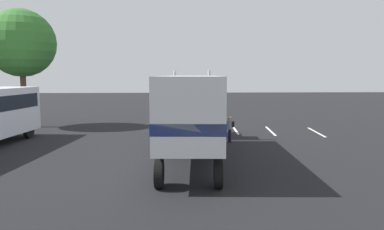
# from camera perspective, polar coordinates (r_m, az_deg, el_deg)

# --- Properties ---
(ground_plane) EXTENTS (120.00, 120.00, 0.00)m
(ground_plane) POSITION_cam_1_polar(r_m,az_deg,el_deg) (25.67, -0.18, -3.01)
(ground_plane) COLOR black
(lane_stripe_near) EXTENTS (4.40, 0.45, 0.01)m
(lane_stripe_near) POSITION_cam_1_polar(r_m,az_deg,el_deg) (27.72, 6.90, -2.34)
(lane_stripe_near) COLOR silver
(lane_stripe_near) RESTS_ON ground_plane
(lane_stripe_mid) EXTENTS (4.39, 0.61, 0.01)m
(lane_stripe_mid) POSITION_cam_1_polar(r_m,az_deg,el_deg) (27.58, 12.41, -2.49)
(lane_stripe_mid) COLOR silver
(lane_stripe_mid) RESTS_ON ground_plane
(lane_stripe_far) EXTENTS (4.39, 0.61, 0.01)m
(lane_stripe_far) POSITION_cam_1_polar(r_m,az_deg,el_deg) (27.90, 19.21, -2.60)
(lane_stripe_far) COLOR silver
(lane_stripe_far) RESTS_ON ground_plane
(semi_truck) EXTENTS (14.30, 3.49, 4.50)m
(semi_truck) POSITION_cam_1_polar(r_m,az_deg,el_deg) (18.39, -0.20, 1.18)
(semi_truck) COLOR #193399
(semi_truck) RESTS_ON ground_plane
(person_bystander) EXTENTS (0.35, 0.47, 1.63)m
(person_bystander) POSITION_cam_1_polar(r_m,az_deg,el_deg) (22.48, 6.11, -2.08)
(person_bystander) COLOR black
(person_bystander) RESTS_ON ground_plane
(tree_center) EXTENTS (5.34, 5.34, 9.39)m
(tree_center) POSITION_cam_1_polar(r_m,az_deg,el_deg) (31.80, -25.61, 10.29)
(tree_center) COLOR brown
(tree_center) RESTS_ON ground_plane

